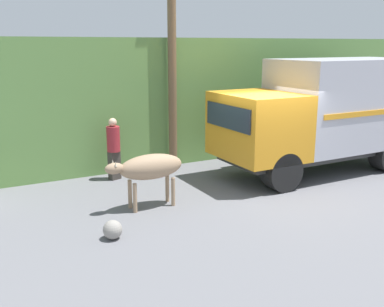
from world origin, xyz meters
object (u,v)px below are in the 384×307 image
(brown_cow, at_px, (149,168))
(pedestrian_on_hill, at_px, (114,146))
(utility_pole, at_px, (172,60))
(cargo_truck, at_px, (327,111))
(roadside_rock, at_px, (113,230))

(brown_cow, relative_size, pedestrian_on_hill, 1.07)
(brown_cow, xyz_separation_m, utility_pole, (1.98, 2.88, 2.25))
(cargo_truck, bearing_deg, pedestrian_on_hill, 160.62)
(cargo_truck, xyz_separation_m, roadside_rock, (-7.03, -1.69, -1.57))
(roadside_rock, bearing_deg, cargo_truck, 13.52)
(roadside_rock, bearing_deg, brown_cow, 43.74)
(cargo_truck, bearing_deg, roadside_rock, -166.16)
(pedestrian_on_hill, bearing_deg, utility_pole, 172.87)
(brown_cow, xyz_separation_m, roadside_rock, (-1.31, -1.25, -0.75))
(utility_pole, relative_size, roadside_rock, 16.58)
(cargo_truck, height_order, brown_cow, cargo_truck)
(pedestrian_on_hill, relative_size, roadside_rock, 4.60)
(pedestrian_on_hill, height_order, roadside_rock, pedestrian_on_hill)
(brown_cow, distance_m, utility_pole, 4.16)
(cargo_truck, bearing_deg, brown_cow, -175.30)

